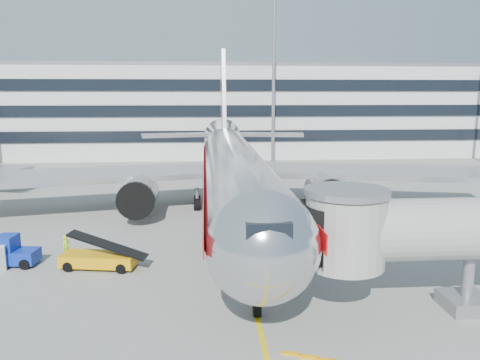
{
  "coord_description": "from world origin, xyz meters",
  "views": [
    {
      "loc": [
        -2.39,
        -28.95,
        10.59
      ],
      "look_at": [
        0.3,
        6.84,
        4.0
      ],
      "focal_mm": 35.0,
      "sensor_mm": 36.0,
      "label": 1
    }
  ],
  "objects": [
    {
      "name": "ground",
      "position": [
        0.0,
        0.0,
        0.0
      ],
      "size": [
        180.0,
        180.0,
        0.0
      ],
      "primitive_type": "plane",
      "color": "gray",
      "rests_on": "ground"
    },
    {
      "name": "lead_in_line",
      "position": [
        0.0,
        10.0,
        0.01
      ],
      "size": [
        0.25,
        70.0,
        0.01
      ],
      "primitive_type": "cube",
      "color": "#DDB90B",
      "rests_on": "ground"
    },
    {
      "name": "main_jet",
      "position": [
        0.0,
        11.72,
        4.23
      ],
      "size": [
        50.95,
        48.7,
        16.06
      ],
      "color": "silver",
      "rests_on": "ground"
    },
    {
      "name": "terminal",
      "position": [
        0.0,
        57.95,
        7.8
      ],
      "size": [
        150.0,
        24.25,
        15.6
      ],
      "color": "silver",
      "rests_on": "ground"
    },
    {
      "name": "light_mast_centre",
      "position": [
        8.0,
        42.0,
        14.88
      ],
      "size": [
        2.4,
        1.2,
        25.45
      ],
      "color": "gray",
      "rests_on": "ground"
    },
    {
      "name": "belt_loader",
      "position": [
        -9.02,
        -0.92,
        0.65
      ],
      "size": [
        4.9,
        2.39,
        2.29
      ],
      "color": "#DE9B09",
      "rests_on": "ground"
    },
    {
      "name": "baggage_tug",
      "position": [
        -14.46,
        0.0,
        0.84
      ],
      "size": [
        2.72,
        1.89,
        1.93
      ],
      "color": "#0E299C",
      "rests_on": "ground"
    },
    {
      "name": "ramp_worker",
      "position": [
        -11.44,
        0.75,
        0.81
      ],
      "size": [
        0.61,
        0.7,
        1.63
      ],
      "primitive_type": "imported",
      "rotation": [
        0.0,
        0.0,
        1.12
      ],
      "color": "#C0FF1A",
      "rests_on": "ground"
    }
  ]
}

